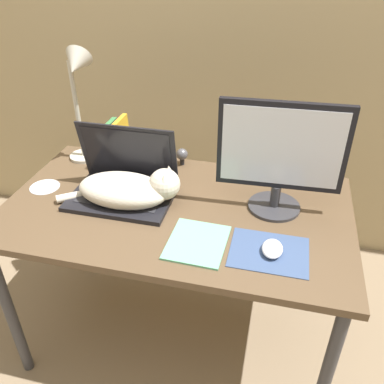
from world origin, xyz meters
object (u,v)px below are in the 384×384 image
at_px(laptop, 123,184).
at_px(desk_lamp, 77,86).
at_px(webcam, 182,155).
at_px(cat, 130,189).
at_px(book_row, 117,144).
at_px(cd_disc, 45,187).
at_px(external_monitor, 281,155).
at_px(computer_mouse, 272,249).
at_px(notepad, 197,242).

xyz_separation_m(laptop, desk_lamp, (-0.26, 0.23, 0.30)).
bearing_deg(webcam, cat, -108.28).
bearing_deg(laptop, book_row, 116.95).
xyz_separation_m(webcam, cd_disc, (-0.50, -0.32, -0.05)).
xyz_separation_m(external_monitor, webcam, (-0.42, 0.24, -0.17)).
height_order(cat, cd_disc, cat).
xyz_separation_m(computer_mouse, book_row, (-0.71, 0.44, 0.08)).
xyz_separation_m(external_monitor, desk_lamp, (-0.84, 0.17, 0.13)).
bearing_deg(notepad, external_monitor, 49.09).
distance_m(cat, external_monitor, 0.57).
bearing_deg(cat, webcam, 71.72).
height_order(computer_mouse, book_row, book_row).
bearing_deg(laptop, desk_lamp, 139.08).
distance_m(cat, computer_mouse, 0.57).
relative_size(laptop, external_monitor, 0.88).
height_order(computer_mouse, notepad, computer_mouse).
xyz_separation_m(external_monitor, notepad, (-0.23, -0.27, -0.22)).
xyz_separation_m(book_row, webcam, (0.27, 0.07, -0.05)).
height_order(external_monitor, book_row, external_monitor).
bearing_deg(cd_disc, laptop, 3.40).
bearing_deg(cd_disc, desk_lamp, 72.41).
xyz_separation_m(desk_lamp, notepad, (0.61, -0.44, -0.34)).
relative_size(book_row, notepad, 0.97).
relative_size(notepad, cd_disc, 1.89).
xyz_separation_m(computer_mouse, cd_disc, (-0.93, 0.19, -0.02)).
bearing_deg(cd_disc, cat, -3.76).
bearing_deg(webcam, cd_disc, -147.37).
height_order(cat, book_row, book_row).
bearing_deg(notepad, webcam, 110.01).
bearing_deg(computer_mouse, cd_disc, 168.67).
xyz_separation_m(computer_mouse, notepad, (-0.25, -0.01, -0.01)).
bearing_deg(cd_disc, notepad, -16.13).
height_order(laptop, notepad, laptop).
relative_size(external_monitor, webcam, 5.84).
height_order(book_row, desk_lamp, desk_lamp).
height_order(external_monitor, desk_lamp, desk_lamp).
relative_size(laptop, computer_mouse, 4.09).
bearing_deg(computer_mouse, desk_lamp, 153.08).
relative_size(computer_mouse, book_row, 0.43).
distance_m(laptop, cat, 0.06).
distance_m(external_monitor, computer_mouse, 0.33).
relative_size(cat, webcam, 6.19).
distance_m(external_monitor, cd_disc, 0.95).
xyz_separation_m(laptop, webcam, (0.16, 0.30, -0.00)).
height_order(computer_mouse, cd_disc, computer_mouse).
relative_size(cat, notepad, 2.08).
distance_m(book_row, desk_lamp, 0.29).
distance_m(cat, book_row, 0.32).
relative_size(desk_lamp, webcam, 6.69).
relative_size(laptop, notepad, 1.73).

